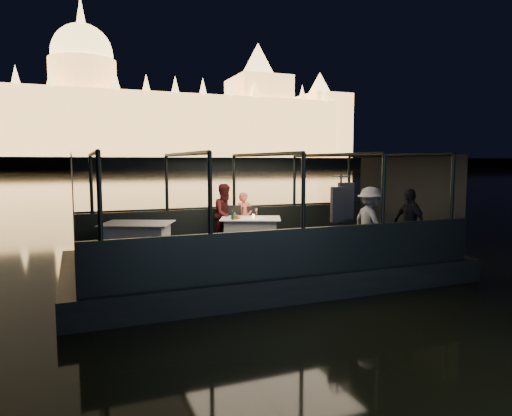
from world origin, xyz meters
name	(u,v)px	position (x,y,z in m)	size (l,w,h in m)	color
river_water	(98,176)	(0.00, 80.00, 0.00)	(500.00, 500.00, 0.00)	black
boat_hull	(262,276)	(0.00, 0.00, 0.00)	(8.60, 4.40, 1.00)	black
boat_deck	(262,256)	(0.00, 0.00, 0.48)	(8.00, 4.00, 0.04)	black
gunwale_port	(234,224)	(0.00, 2.00, 0.95)	(8.00, 0.08, 0.90)	black
gunwale_starboard	(303,252)	(0.00, -2.00, 0.95)	(8.00, 0.08, 0.90)	black
cabin_glass_port	(234,182)	(0.00, 2.00, 2.10)	(8.00, 0.02, 1.40)	#99B2B2
cabin_glass_starboard	(303,191)	(0.00, -2.00, 2.10)	(8.00, 0.02, 1.40)	#99B2B2
cabin_roof_glass	(263,155)	(0.00, 0.00, 2.80)	(8.00, 4.00, 0.02)	#99B2B2
end_wall_fore	(74,213)	(-4.00, 0.00, 1.65)	(0.02, 4.00, 2.30)	black
end_wall_aft	(405,200)	(4.00, 0.00, 1.65)	(0.02, 4.00, 2.30)	black
canopy_ribs	(262,205)	(0.00, 0.00, 1.65)	(8.00, 4.00, 2.30)	black
embankment	(85,165)	(0.00, 210.00, 1.00)	(400.00, 140.00, 6.00)	#423D33
parliament_building	(83,90)	(0.00, 175.00, 29.00)	(220.00, 32.00, 60.00)	#F2D18C
dining_table_central	(251,233)	(0.02, 0.80, 0.89)	(1.45, 1.05, 0.77)	white
dining_table_aft	(138,241)	(-2.70, 0.73, 0.89)	(1.50, 1.08, 0.79)	silver
chair_port_left	(235,228)	(-0.18, 1.43, 0.95)	(0.47, 0.47, 1.00)	black
chair_port_right	(253,227)	(0.29, 1.38, 0.95)	(0.45, 0.45, 0.95)	black
coat_stand	(340,221)	(1.23, -1.33, 1.40)	(0.52, 0.42, 1.88)	black
person_woman_coral	(244,215)	(0.15, 1.61, 1.25)	(0.48, 0.32, 1.34)	#F26F58
person_man_maroon	(226,216)	(-0.37, 1.60, 1.25)	(0.76, 0.59, 1.58)	#3E1113
passenger_stripe	(370,220)	(2.16, -1.09, 1.35)	(1.03, 0.58, 1.59)	silver
passenger_dark	(409,220)	(2.95, -1.43, 1.35)	(0.91, 0.38, 1.55)	black
wine_bottle	(233,213)	(-0.49, 0.67, 1.42)	(0.06, 0.06, 0.26)	#153B1F
bread_basket	(235,217)	(-0.38, 0.80, 1.31)	(0.22, 0.22, 0.09)	brown
amber_candle	(253,216)	(0.09, 0.81, 1.31)	(0.06, 0.06, 0.08)	#EF9A3B
plate_near	(268,217)	(0.43, 0.69, 1.27)	(0.22, 0.22, 0.01)	white
plate_far	(236,217)	(-0.31, 1.00, 1.27)	(0.24, 0.24, 0.02)	white
wine_glass_white	(235,216)	(-0.44, 0.66, 1.36)	(0.06, 0.06, 0.18)	silver
wine_glass_red	(256,213)	(0.21, 0.90, 1.36)	(0.07, 0.07, 0.21)	silver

